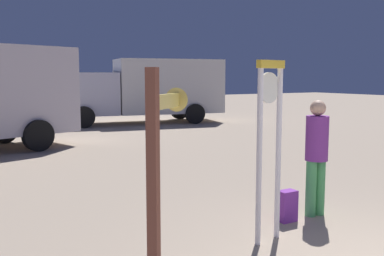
# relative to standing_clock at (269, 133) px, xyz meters

# --- Properties ---
(standing_clock) EXTENTS (0.47, 0.17, 2.32)m
(standing_clock) POSITION_rel_standing_clock_xyz_m (0.00, 0.00, 0.00)
(standing_clock) COLOR silver
(standing_clock) RESTS_ON ground_plane
(arrow_sign) EXTENTS (0.79, 0.73, 2.20)m
(arrow_sign) POSITION_rel_standing_clock_xyz_m (-1.70, -0.43, 0.04)
(arrow_sign) COLOR brown
(arrow_sign) RESTS_ON ground_plane
(person_near_clock) EXTENTS (0.34, 0.34, 1.77)m
(person_near_clock) POSITION_rel_standing_clock_xyz_m (1.31, 0.44, -0.43)
(person_near_clock) COLOR #459B57
(person_near_clock) RESTS_ON ground_plane
(backpack) EXTENTS (0.27, 0.22, 0.46)m
(backpack) POSITION_rel_standing_clock_xyz_m (0.75, 0.44, -1.19)
(backpack) COLOR purple
(backpack) RESTS_ON ground_plane
(box_truck_far) EXTENTS (7.15, 3.58, 2.90)m
(box_truck_far) POSITION_rel_standing_clock_xyz_m (5.05, 14.06, 0.17)
(box_truck_far) COLOR silver
(box_truck_far) RESTS_ON ground_plane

